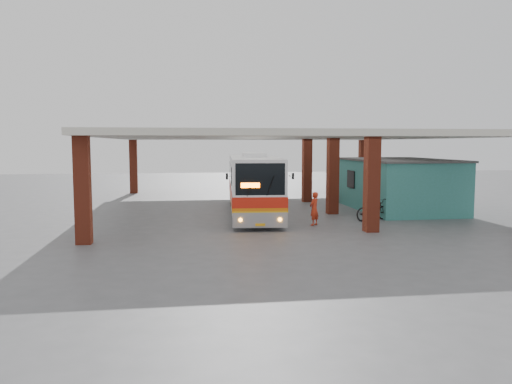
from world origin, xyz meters
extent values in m
plane|color=#515154|center=(0.00, 0.00, 0.00)|extent=(90.00, 90.00, 0.00)
cube|color=#9A3721|center=(3.00, -3.00, 2.17)|extent=(0.60, 0.60, 4.35)
cube|color=#9A3721|center=(3.00, 3.00, 2.17)|extent=(0.60, 0.60, 4.35)
cube|color=#9A3721|center=(3.00, 9.00, 2.17)|extent=(0.60, 0.60, 4.35)
cube|color=#9A3721|center=(-9.50, -4.00, 2.17)|extent=(0.60, 0.60, 4.35)
cube|color=#9A3721|center=(-9.50, 17.00, 2.17)|extent=(0.60, 0.60, 4.35)
cube|color=#9A3721|center=(10.00, 17.00, 2.17)|extent=(0.60, 0.60, 4.35)
cube|color=beige|center=(0.50, 6.50, 4.50)|extent=(21.00, 23.00, 0.30)
cube|color=#327E6F|center=(7.50, 4.00, 1.50)|extent=(5.00, 8.00, 3.00)
cube|color=#494949|center=(7.50, 4.00, 3.05)|extent=(5.20, 8.20, 0.12)
cube|color=#163C35|center=(4.98, 2.50, 1.05)|extent=(0.08, 0.95, 2.10)
cube|color=black|center=(4.98, 5.50, 1.80)|extent=(0.08, 1.20, 1.00)
cube|color=black|center=(4.95, 5.50, 1.80)|extent=(0.04, 1.30, 1.10)
cube|color=white|center=(-1.56, 3.57, 1.91)|extent=(3.49, 12.20, 2.81)
cube|color=white|center=(-1.65, 2.57, 3.41)|extent=(1.45, 3.10, 0.25)
cube|color=gray|center=(-2.05, -2.24, 0.55)|extent=(2.55, 0.61, 0.70)
cube|color=red|center=(-1.56, 3.57, 1.35)|extent=(3.53, 12.20, 0.50)
cube|color=orange|center=(-1.56, 3.57, 1.04)|extent=(3.53, 12.20, 0.13)
cube|color=#EDA513|center=(-1.56, 3.57, 0.92)|extent=(3.53, 12.20, 0.10)
cube|color=black|center=(-2.06, -2.38, 2.43)|extent=(2.26, 0.29, 1.45)
cube|color=black|center=(-2.76, 4.48, 2.41)|extent=(0.79, 9.00, 0.90)
cube|color=black|center=(-0.24, 4.27, 2.41)|extent=(0.79, 9.00, 0.90)
cube|color=#FF5905|center=(-2.51, -2.41, 2.16)|extent=(0.85, 0.12, 0.22)
sphere|color=orange|center=(-2.96, -2.38, 0.58)|extent=(0.18, 0.18, 0.18)
sphere|color=orange|center=(-1.16, -2.53, 0.58)|extent=(0.18, 0.18, 0.18)
cube|color=#EDA513|center=(-2.06, -2.46, 0.35)|extent=(0.45, 0.07, 0.12)
cylinder|color=black|center=(-2.98, -0.54, 0.50)|extent=(0.40, 1.03, 1.00)
cylinder|color=black|center=(-0.84, -0.71, 0.50)|extent=(0.40, 1.03, 1.00)
cylinder|color=black|center=(-2.35, 7.16, 0.50)|extent=(0.40, 1.03, 1.00)
cylinder|color=black|center=(-0.21, 6.98, 0.50)|extent=(0.40, 1.03, 1.00)
cylinder|color=black|center=(-2.24, 8.46, 0.50)|extent=(0.40, 1.03, 1.00)
cylinder|color=black|center=(-0.10, 8.28, 0.50)|extent=(0.40, 1.03, 1.00)
imported|color=black|center=(4.33, 0.17, 0.58)|extent=(2.32, 1.51, 1.15)
imported|color=red|center=(0.88, -0.88, 0.83)|extent=(0.71, 0.70, 1.66)
cube|color=red|center=(4.39, 7.85, 0.25)|extent=(0.55, 0.55, 0.06)
cube|color=red|center=(4.58, 7.80, 0.53)|extent=(0.17, 0.45, 0.64)
cylinder|color=black|center=(4.17, 7.72, 0.11)|extent=(0.03, 0.03, 0.21)
cylinder|color=black|center=(4.52, 7.62, 0.11)|extent=(0.03, 0.03, 0.21)
cylinder|color=black|center=(4.27, 8.07, 0.11)|extent=(0.03, 0.03, 0.21)
cylinder|color=black|center=(4.62, 7.97, 0.11)|extent=(0.03, 0.03, 0.21)
camera|label=1|loc=(-5.52, -24.64, 4.03)|focal=35.00mm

